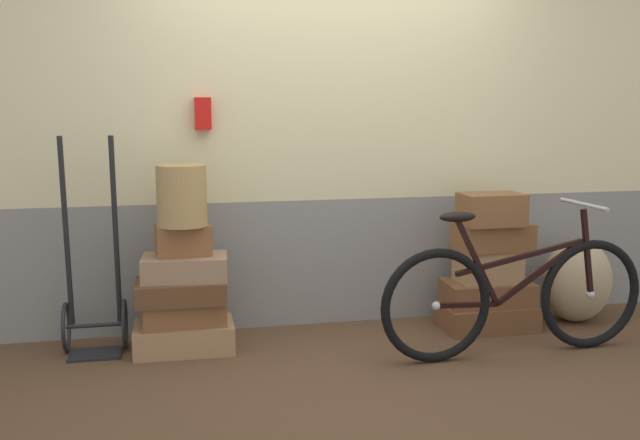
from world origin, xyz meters
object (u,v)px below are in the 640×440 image
Objects in this scene: suitcase_3 at (185,267)px; suitcase_5 at (487,316)px; suitcase_6 at (487,293)px; suitcase_9 at (491,209)px; suitcase_2 at (181,291)px; luggage_trolley at (94,302)px; suitcase_8 at (493,236)px; wicker_basket at (182,196)px; suitcase_4 at (183,240)px; suitcase_0 at (184,337)px; suitcase_7 at (488,266)px; bicycle at (515,296)px; suitcase_1 at (184,312)px; burlap_sack at (577,280)px.

suitcase_5 is at bearing 4.81° from suitcase_3.
suitcase_6 is 1.45× the size of suitcase_9.
luggage_trolley is (-0.51, 0.14, -0.08)m from suitcase_2.
luggage_trolley reaches higher than suitcase_8.
wicker_basket is (-2.00, -0.03, 0.33)m from suitcase_8.
luggage_trolley is (-0.54, 0.08, -0.37)m from suitcase_4.
suitcase_7 is (1.98, 0.03, 0.34)m from suitcase_0.
suitcase_9 is (1.97, -0.02, 0.72)m from suitcase_0.
suitcase_4 is at bearing 164.35° from bicycle.
suitcase_2 is 0.57m from wicker_basket.
suitcase_4 is 1.96m from suitcase_9.
bicycle is at bearing -97.39° from suitcase_9.
suitcase_5 is 0.59m from bicycle.
suitcase_1 is 2.65m from burlap_sack.
burlap_sack is at bearing 4.63° from suitcase_9.
suitcase_6 is at bearing -1.98° from luggage_trolley.
wicker_basket is (0.01, -0.00, 0.71)m from suitcase_1.
luggage_trolley is at bearing 173.44° from suitcase_3.
suitcase_6 is 1.43× the size of suitcase_7.
suitcase_8 reaches higher than suitcase_5.
bicycle reaches higher than suitcase_2.
luggage_trolley is at bearing 165.65° from suitcase_2.
suitcase_1 is 1.52× the size of suitcase_4.
suitcase_9 is 1.10× the size of wicker_basket.
suitcase_6 is 0.18m from suitcase_7.
suitcase_8 is (2.01, 0.03, 0.38)m from suitcase_1.
suitcase_1 is 0.97× the size of suitcase_3.
wicker_basket is at bearing 177.95° from suitcase_8.
suitcase_5 is at bearing 70.63° from suitcase_9.
bicycle is (-0.06, -0.47, -0.45)m from suitcase_9.
suitcase_0 is 0.46× the size of luggage_trolley.
suitcase_5 is at bearing 0.31° from wicker_basket.
suitcase_2 is at bearing -118.05° from suitcase_4.
suitcase_3 is at bearing -179.41° from burlap_sack.
suitcase_7 reaches higher than suitcase_5.
luggage_trolley is at bearing 165.83° from bicycle.
suitcase_8 is 1.23× the size of suitcase_9.
suitcase_7 is 0.68m from burlap_sack.
suitcase_3 is at bearing 11.88° from suitcase_1.
suitcase_9 is at bearing 3.63° from suitcase_3.
bicycle is at bearing -99.32° from suitcase_7.
suitcase_0 is at bearing 60.98° from suitcase_2.
suitcase_3 is at bearing 179.92° from suitcase_5.
suitcase_2 is 1.09× the size of suitcase_8.
suitcase_4 is at bearing 67.09° from suitcase_2.
suitcase_0 is 1.99m from suitcase_6.
suitcase_0 is at bearing -113.81° from suitcase_4.
suitcase_4 is (0.01, 0.03, 0.43)m from suitcase_1.
suitcase_3 is 1.27× the size of suitcase_9.
burlap_sack is (0.64, 0.00, -0.33)m from suitcase_8.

